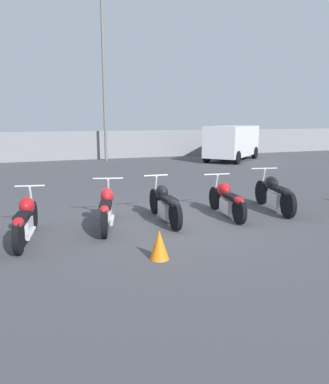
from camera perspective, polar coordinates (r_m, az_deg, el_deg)
ground_plane at (r=8.55m, az=0.83°, el=-4.69°), size 60.00×60.00×0.00m
fence_back at (r=22.37m, az=-13.43°, el=6.88°), size 40.00×0.04×1.65m
light_pole_left at (r=21.82m, az=-9.28°, el=18.25°), size 0.70×0.35×8.84m
motorcycle_slot_0 at (r=7.62m, az=-20.40°, el=-4.08°), size 0.70×2.08×0.98m
motorcycle_slot_1 at (r=8.16m, az=-8.78°, el=-2.49°), size 0.89×2.09×0.99m
motorcycle_slot_2 at (r=8.51m, az=0.08°, el=-1.82°), size 0.60×2.15×0.99m
motorcycle_slot_3 at (r=9.11m, az=9.50°, el=-1.16°), size 0.69×2.05×0.96m
motorcycle_slot_4 at (r=9.95m, az=16.43°, el=-0.20°), size 0.80×2.17×1.03m
parked_van at (r=21.86m, az=10.31°, el=7.62°), size 4.69×4.35×1.95m
traffic_cone_near at (r=6.31m, az=-0.79°, el=-8.05°), size 0.33×0.33×0.50m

